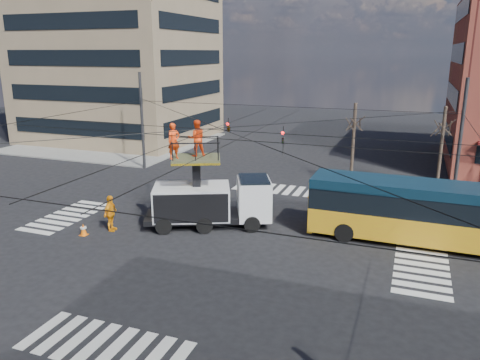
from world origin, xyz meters
name	(u,v)px	position (x,y,z in m)	size (l,w,h in m)	color
ground	(220,239)	(0.00, 0.00, 0.00)	(120.00, 120.00, 0.00)	black
sidewalk_nw	(117,142)	(-21.00, 21.00, 0.06)	(18.00, 18.00, 0.12)	slate
crosswalks	(220,238)	(0.00, 0.00, 0.01)	(22.40, 22.40, 0.02)	silver
overhead_network	(221,158)	(-0.07, 0.40, 4.29)	(24.24, 24.24, 8.00)	#2D2D30
tree_a	(354,122)	(5.00, 13.50, 4.63)	(2.00, 2.00, 6.00)	#382B21
tree_b	(444,126)	(11.00, 13.50, 4.63)	(2.00, 2.00, 6.00)	#382B21
utility_truck	(211,192)	(-1.23, 1.66, 2.01)	(7.33, 4.95, 6.01)	black
city_bus	(440,213)	(10.71, 3.04, 1.73)	(13.00, 2.79, 3.20)	gold
traffic_cone	(83,229)	(-7.10, -2.13, 0.33)	(0.36, 0.36, 0.66)	orange
worker_ground	(110,213)	(-6.09, -1.04, 1.01)	(1.18, 0.49, 2.02)	#FF9F10
flagger	(313,209)	(4.16, 3.66, 0.95)	(1.23, 0.71, 1.90)	#D1690D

